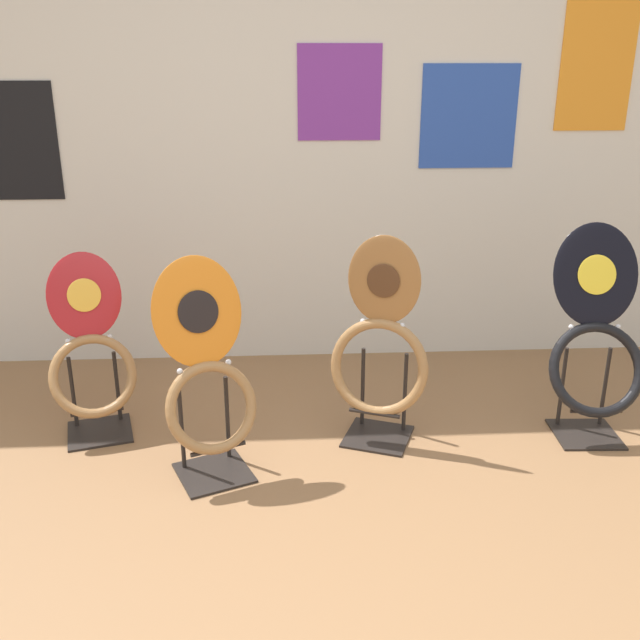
# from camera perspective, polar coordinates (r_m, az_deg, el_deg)

# --- Properties ---
(wall_back) EXTENTS (8.00, 0.07, 2.60)m
(wall_back) POSITION_cam_1_polar(r_m,az_deg,el_deg) (3.85, 0.69, 15.61)
(wall_back) COLOR silver
(wall_back) RESTS_ON ground_plane
(toilet_seat_display_crimson_swirl) EXTENTS (0.43, 0.44, 0.80)m
(toilet_seat_display_crimson_swirl) POSITION_cam_1_polar(r_m,az_deg,el_deg) (3.32, -17.83, -2.92)
(toilet_seat_display_crimson_swirl) COLOR black
(toilet_seat_display_crimson_swirl) RESTS_ON ground_plane
(toilet_seat_display_orange_sun) EXTENTS (0.45, 0.40, 0.89)m
(toilet_seat_display_orange_sun) POSITION_cam_1_polar(r_m,az_deg,el_deg) (2.85, -9.04, -4.80)
(toilet_seat_display_orange_sun) COLOR black
(toilet_seat_display_orange_sun) RESTS_ON ground_plane
(toilet_seat_display_woodgrain) EXTENTS (0.45, 0.36, 0.93)m
(toilet_seat_display_woodgrain) POSITION_cam_1_polar(r_m,az_deg,el_deg) (3.08, 4.82, -2.65)
(toilet_seat_display_woodgrain) COLOR black
(toilet_seat_display_woodgrain) RESTS_ON ground_plane
(toilet_seat_display_jazz_black) EXTENTS (0.43, 0.36, 0.94)m
(toilet_seat_display_jazz_black) POSITION_cam_1_polar(r_m,az_deg,el_deg) (3.34, 21.17, -1.92)
(toilet_seat_display_jazz_black) COLOR black
(toilet_seat_display_jazz_black) RESTS_ON ground_plane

